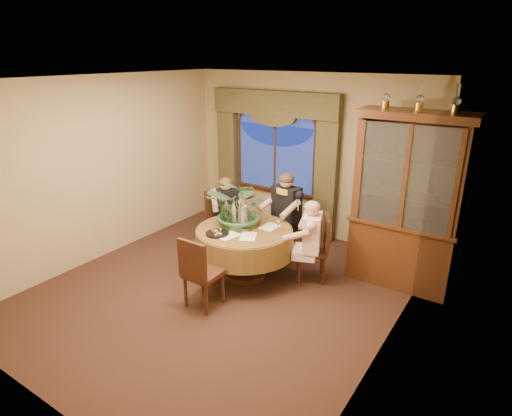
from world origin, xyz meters
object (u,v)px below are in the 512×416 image
Objects in this scene: oil_lamp_left at (386,95)px; person_scarf at (286,215)px; china_cabinet at (407,202)px; chair_back at (221,221)px; oil_lamp_right at (457,99)px; stoneware_vase at (243,215)px; wine_bottle_0 at (229,217)px; wine_bottle_4 at (226,210)px; person_back at (226,215)px; wine_bottle_1 at (234,208)px; dining_table at (244,253)px; person_pink at (312,244)px; chair_right at (311,248)px; chair_front_left at (204,271)px; centerpiece_plant at (241,184)px; wine_bottle_3 at (234,214)px; wine_bottle_2 at (222,214)px; chair_back_right at (277,225)px; olive_bowl at (246,229)px; oil_lamp_center at (420,97)px.

person_scarf is at bearing -175.13° from oil_lamp_left.
china_cabinet is 2.92m from chair_back.
oil_lamp_right reaches higher than stoneware_vase.
wine_bottle_0 is 1.00× the size of wine_bottle_4.
person_back is 0.58m from wine_bottle_1.
dining_table is at bearing -33.95° from wine_bottle_1.
oil_lamp_left is at bearing 134.77° from chair_back.
chair_back is at bearing 62.34° from person_pink.
chair_right and chair_front_left have the same top height.
oil_lamp_right is at bearing 18.84° from wine_bottle_4.
chair_back is at bearing -168.55° from oil_lamp_left.
centerpiece_plant is 3.18× the size of wine_bottle_3.
wine_bottle_0 is (-1.03, -0.55, 0.44)m from chair_right.
dining_table is at bearing -13.55° from wine_bottle_3.
china_cabinet is 2.52m from wine_bottle_4.
wine_bottle_4 is (0.47, -0.46, 0.44)m from chair_back.
oil_lamp_right is at bearing 0.00° from oil_lamp_left.
oil_lamp_left is at bearing -77.02° from chair_right.
chair_back is at bearing 146.68° from dining_table.
wine_bottle_2 is at bearing -170.96° from dining_table.
centerpiece_plant is (-0.02, -0.01, 0.47)m from stoneware_vase.
oil_lamp_right is 0.35× the size of chair_right.
oil_lamp_left is 1.03× the size of wine_bottle_3.
chair_right is 1.59m from person_back.
chair_back_right and chair_front_left have the same top height.
oil_lamp_left is 2.46× the size of olive_bowl.
person_scarf is 0.99m from olive_bowl.
person_scarf is 0.89m from wine_bottle_1.
stoneware_vase is 0.26m from olive_bowl.
chair_back_right is 1.22m from centerpiece_plant.
wine_bottle_4 reaches higher than chair_back.
olive_bowl is (0.80, -0.59, 0.14)m from person_back.
chair_back_right is at bearing -177.23° from oil_lamp_center.
wine_bottle_4 is at bearing -153.81° from oil_lamp_left.
wine_bottle_1 is 0.22m from wine_bottle_3.
oil_lamp_right is 1.03× the size of wine_bottle_0.
oil_lamp_left reaches higher than centerpiece_plant.
wine_bottle_4 is at bearing -161.16° from oil_lamp_right.
dining_table is 10.50× the size of olive_bowl.
person_scarf reaches higher than dining_table.
oil_lamp_right is (0.42, 0.00, 1.38)m from china_cabinet.
person_pink is (1.78, -0.25, 0.14)m from chair_back.
stoneware_vase is at bearing 35.93° from wine_bottle_2.
chair_front_left is 0.77× the size of person_pink.
oil_lamp_right is 1.03× the size of wine_bottle_4.
wine_bottle_0 reaches higher than dining_table.
dining_table is at bearing 90.00° from person_pink.
person_back is at bearing -169.10° from china_cabinet.
wine_bottle_2 reaches higher than stoneware_vase.
wine_bottle_4 reaches higher than chair_right.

